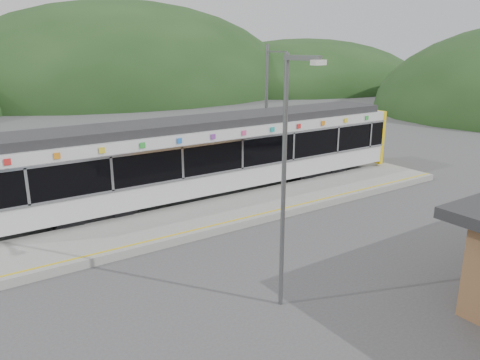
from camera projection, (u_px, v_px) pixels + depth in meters
ground at (253, 248)px, 16.61m from camera, size 120.00×120.00×0.00m
hills at (291, 185)px, 24.15m from camera, size 146.00×149.00×26.00m
platform at (207, 217)px, 19.20m from camera, size 26.00×3.20×0.30m
yellow_line at (224, 223)px, 18.12m from camera, size 26.00×0.10×0.01m
train at (216, 153)px, 21.95m from camera, size 20.44×3.01×3.74m
catenary_mast_east at (267, 106)px, 26.18m from camera, size 0.18×1.80×7.00m
lamp_post at (287, 165)px, 11.81m from camera, size 0.36×1.18×6.77m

